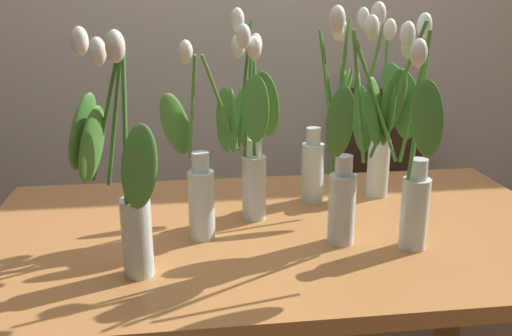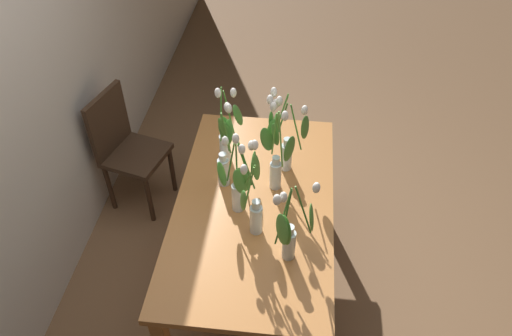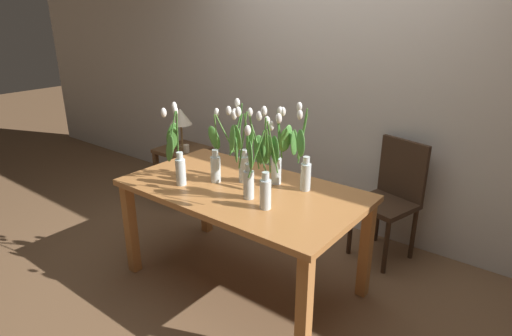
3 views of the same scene
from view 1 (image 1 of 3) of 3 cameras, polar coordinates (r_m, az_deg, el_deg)
name	(u,v)px [view 1 (image 1 of 3)]	position (r m, az deg, el deg)	size (l,w,h in m)	color
dining_table	(278,259)	(1.54, 2.30, -9.34)	(1.60, 0.90, 0.74)	#B7753D
tulip_vase_0	(123,190)	(1.21, -13.59, -2.23)	(0.22, 0.20, 0.54)	silver
tulip_vase_1	(352,162)	(1.37, 9.85, 0.64)	(0.23, 0.23, 0.58)	silver
tulip_vase_2	(252,143)	(1.49, -0.44, 2.65)	(0.14, 0.25, 0.57)	silver
tulip_vase_3	(322,142)	(1.65, 6.82, 2.65)	(0.16, 0.12, 0.54)	silver
tulip_vase_4	(378,139)	(1.72, 12.44, 2.96)	(0.16, 0.16, 0.57)	silver
tulip_vase_5	(408,153)	(1.38, 15.45, 1.47)	(0.18, 0.25, 0.59)	silver
tulip_vase_6	(202,171)	(1.42, -5.56, -0.35)	(0.24, 0.18, 0.51)	silver
dining_chair	(380,178)	(2.66, 12.66, -1.03)	(0.49, 0.49, 0.93)	#382619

